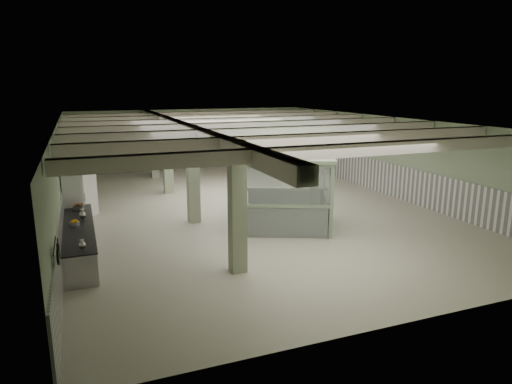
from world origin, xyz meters
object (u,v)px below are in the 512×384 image
object	(u,v)px
walkin_cooler	(74,193)
filing_cabinet	(319,203)
guard_booth	(285,179)
prep_counter	(79,240)

from	to	relation	value
walkin_cooler	filing_cabinet	size ratio (longest dim) A/B	2.04
walkin_cooler	guard_booth	bearing A→B (deg)	-24.41
prep_counter	walkin_cooler	world-z (taller)	walkin_cooler
walkin_cooler	filing_cabinet	world-z (taller)	walkin_cooler
guard_booth	filing_cabinet	world-z (taller)	guard_booth
walkin_cooler	filing_cabinet	xyz separation A→B (m)	(8.66, -2.72, -0.54)
prep_counter	walkin_cooler	bearing A→B (deg)	91.38
prep_counter	filing_cabinet	world-z (taller)	filing_cabinet
prep_counter	filing_cabinet	bearing A→B (deg)	5.19
guard_booth	filing_cabinet	distance (m)	2.05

